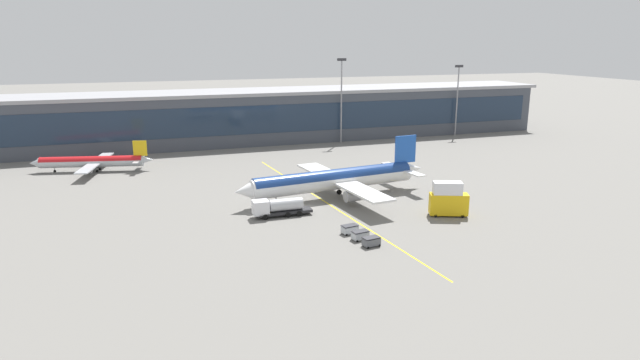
# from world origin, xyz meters

# --- Properties ---
(ground_plane) EXTENTS (700.00, 700.00, 0.00)m
(ground_plane) POSITION_xyz_m (0.00, 0.00, 0.00)
(ground_plane) COLOR slate
(apron_lead_in_line) EXTENTS (7.57, 79.70, 0.01)m
(apron_lead_in_line) POSITION_xyz_m (4.75, 2.00, 0.00)
(apron_lead_in_line) COLOR yellow
(apron_lead_in_line) RESTS_ON ground_plane
(terminal_building) EXTENTS (208.00, 21.60, 15.85)m
(terminal_building) POSITION_xyz_m (-0.27, 72.93, 7.94)
(terminal_building) COLOR #424751
(terminal_building) RESTS_ON ground_plane
(main_airliner) EXTENTS (42.09, 33.45, 11.44)m
(main_airliner) POSITION_xyz_m (7.66, 4.45, 3.82)
(main_airliner) COLOR white
(main_airliner) RESTS_ON ground_plane
(fuel_tanker) EXTENTS (10.81, 2.76, 3.25)m
(fuel_tanker) POSITION_xyz_m (-6.30, -3.52, 1.75)
(fuel_tanker) COLOR #232326
(fuel_tanker) RESTS_ON ground_plane
(catering_lift) EXTENTS (7.24, 4.84, 6.30)m
(catering_lift) POSITION_xyz_m (22.82, -13.07, 3.07)
(catering_lift) COLOR yellow
(catering_lift) RESTS_ON ground_plane
(pushback_tug) EXTENTS (3.08, 4.21, 1.40)m
(pushback_tug) POSITION_xyz_m (26.69, -5.68, 0.85)
(pushback_tug) COLOR #285B9E
(pushback_tug) RESTS_ON ground_plane
(baggage_cart_0) EXTENTS (2.87, 1.99, 1.48)m
(baggage_cart_0) POSITION_xyz_m (3.56, -22.44, 0.78)
(baggage_cart_0) COLOR #595B60
(baggage_cart_0) RESTS_ON ground_plane
(baggage_cart_1) EXTENTS (2.87, 1.99, 1.48)m
(baggage_cart_1) POSITION_xyz_m (3.04, -19.28, 0.78)
(baggage_cart_1) COLOR #B2B7BC
(baggage_cart_1) RESTS_ON ground_plane
(baggage_cart_2) EXTENTS (2.87, 1.99, 1.48)m
(baggage_cart_2) POSITION_xyz_m (2.52, -16.13, 0.78)
(baggage_cart_2) COLOR #B2B7BC
(baggage_cart_2) RESTS_ON ground_plane
(commuter_jet_far) EXTENTS (28.65, 22.95, 7.36)m
(commuter_jet_far) POSITION_xyz_m (-40.03, 44.60, 2.46)
(commuter_jet_far) COLOR #B2B7BC
(commuter_jet_far) RESTS_ON ground_plane
(apron_light_mast_1) EXTENTS (2.80, 0.50, 25.66)m
(apron_light_mast_1) POSITION_xyz_m (30.59, 60.97, 14.85)
(apron_light_mast_1) COLOR gray
(apron_light_mast_1) RESTS_ON ground_plane
(apron_light_mast_2) EXTENTS (2.80, 0.50, 23.12)m
(apron_light_mast_2) POSITION_xyz_m (71.37, 60.97, 13.54)
(apron_light_mast_2) COLOR gray
(apron_light_mast_2) RESTS_ON ground_plane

